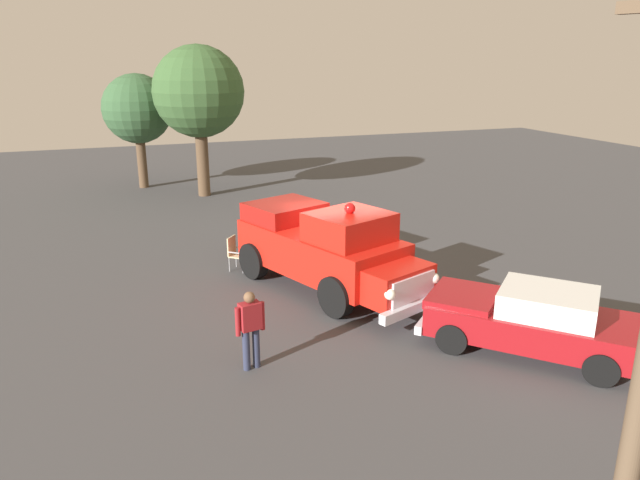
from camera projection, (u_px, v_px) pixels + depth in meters
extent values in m
plane|color=#424244|center=(338.00, 282.00, 16.70)|extent=(60.00, 60.00, 0.00)
cylinder|color=black|center=(392.00, 277.00, 15.57)|extent=(0.67, 1.09, 1.04)
cylinder|color=black|center=(336.00, 296.00, 14.32)|extent=(0.67, 1.09, 1.04)
cylinder|color=black|center=(307.00, 247.00, 18.10)|extent=(0.67, 1.09, 1.04)
cylinder|color=black|center=(254.00, 261.00, 16.85)|extent=(0.67, 1.09, 1.04)
cube|color=red|center=(320.00, 250.00, 16.05)|extent=(3.69, 5.33, 1.10)
cube|color=red|center=(398.00, 284.00, 14.03)|extent=(1.96, 1.46, 0.84)
cube|color=red|center=(350.00, 227.00, 14.95)|extent=(2.38, 2.26, 0.76)
cube|color=#B21914|center=(285.00, 213.00, 16.95)|extent=(2.43, 2.28, 0.60)
cube|color=silver|center=(413.00, 289.00, 13.71)|extent=(1.39, 0.62, 0.64)
cube|color=silver|center=(415.00, 307.00, 13.76)|extent=(2.17, 0.98, 0.24)
sphere|color=white|center=(434.00, 278.00, 14.17)|extent=(0.34, 0.34, 0.26)
sphere|color=white|center=(390.00, 294.00, 13.19)|extent=(0.34, 0.34, 0.26)
sphere|color=red|center=(350.00, 208.00, 14.81)|extent=(0.36, 0.36, 0.28)
cylinder|color=black|center=(452.00, 338.00, 12.59)|extent=(0.65, 0.67, 0.68)
cylinder|color=black|center=(470.00, 310.00, 13.99)|extent=(0.65, 0.67, 0.68)
cylinder|color=black|center=(601.00, 369.00, 11.34)|extent=(0.65, 0.67, 0.68)
cylinder|color=black|center=(604.00, 335.00, 12.74)|extent=(0.65, 0.67, 0.68)
cube|color=maroon|center=(530.00, 325.00, 12.58)|extent=(4.19, 4.30, 0.64)
cube|color=maroon|center=(464.00, 297.00, 13.10)|extent=(2.15, 2.14, 0.20)
cube|color=white|center=(548.00, 303.00, 12.29)|extent=(2.44, 2.45, 0.56)
cube|color=silver|center=(430.00, 315.00, 13.58)|extent=(1.50, 1.42, 0.20)
cylinder|color=#B7BABF|center=(305.00, 254.00, 18.37)|extent=(0.03, 0.03, 0.44)
cylinder|color=#B7BABF|center=(291.00, 254.00, 18.31)|extent=(0.03, 0.03, 0.44)
cylinder|color=#B7BABF|center=(303.00, 249.00, 18.79)|extent=(0.03, 0.03, 0.44)
cylinder|color=#B7BABF|center=(289.00, 250.00, 18.73)|extent=(0.03, 0.03, 0.44)
cube|color=#1959A5|center=(297.00, 245.00, 18.48)|extent=(0.57, 0.57, 0.04)
cube|color=#1959A5|center=(296.00, 234.00, 18.62)|extent=(0.48, 0.14, 0.56)
cube|color=#B7BABF|center=(304.00, 240.00, 18.47)|extent=(0.13, 0.44, 0.03)
cube|color=#B7BABF|center=(289.00, 240.00, 18.40)|extent=(0.13, 0.44, 0.03)
cylinder|color=#B7BABF|center=(249.00, 262.00, 17.68)|extent=(0.04, 0.04, 0.44)
cylinder|color=#B7BABF|center=(243.00, 266.00, 17.28)|extent=(0.04, 0.04, 0.44)
cylinder|color=#B7BABF|center=(236.00, 260.00, 17.82)|extent=(0.04, 0.04, 0.44)
cylinder|color=#B7BABF|center=(229.00, 265.00, 17.42)|extent=(0.04, 0.04, 0.44)
cube|color=beige|center=(239.00, 256.00, 17.48)|extent=(0.68, 0.68, 0.04)
cube|color=beige|center=(231.00, 246.00, 17.47)|extent=(0.34, 0.40, 0.56)
cube|color=#B7BABF|center=(243.00, 248.00, 17.65)|extent=(0.36, 0.31, 0.03)
cube|color=#B7BABF|center=(235.00, 253.00, 17.21)|extent=(0.36, 0.31, 0.03)
cylinder|color=#B7BABF|center=(267.00, 245.00, 19.19)|extent=(0.03, 0.03, 0.44)
cylinder|color=#B7BABF|center=(254.00, 247.00, 19.05)|extent=(0.03, 0.03, 0.44)
cylinder|color=#B7BABF|center=(264.00, 242.00, 19.59)|extent=(0.03, 0.03, 0.44)
cylinder|color=#B7BABF|center=(251.00, 243.00, 19.45)|extent=(0.03, 0.03, 0.44)
cube|color=#1959A5|center=(258.00, 237.00, 19.25)|extent=(0.49, 0.49, 0.04)
cube|color=#1959A5|center=(256.00, 227.00, 19.38)|extent=(0.48, 0.05, 0.56)
cube|color=#B7BABF|center=(265.00, 232.00, 19.28)|extent=(0.04, 0.44, 0.03)
cube|color=#B7BABF|center=(251.00, 233.00, 19.13)|extent=(0.04, 0.44, 0.03)
cylinder|color=#383842|center=(301.00, 254.00, 18.31)|extent=(0.15, 0.15, 0.45)
cylinder|color=#383842|center=(295.00, 255.00, 18.28)|extent=(0.15, 0.15, 0.45)
cube|color=#383842|center=(300.00, 244.00, 18.38)|extent=(0.24, 0.46, 0.13)
cube|color=#383842|center=(294.00, 244.00, 18.35)|extent=(0.24, 0.46, 0.13)
cube|color=maroon|center=(296.00, 233.00, 18.46)|extent=(0.44, 0.30, 0.54)
sphere|color=tan|center=(296.00, 222.00, 18.33)|extent=(0.26, 0.26, 0.22)
cylinder|color=#2D334C|center=(246.00, 350.00, 11.87)|extent=(0.18, 0.18, 0.88)
cylinder|color=#2D334C|center=(256.00, 347.00, 11.98)|extent=(0.18, 0.18, 0.88)
cube|color=maroon|center=(250.00, 316.00, 11.71)|extent=(0.46, 0.34, 0.56)
cylinder|color=maroon|center=(238.00, 322.00, 11.59)|extent=(0.12, 0.12, 0.60)
cylinder|color=maroon|center=(262.00, 316.00, 11.87)|extent=(0.12, 0.12, 0.60)
sphere|color=brown|center=(249.00, 297.00, 11.59)|extent=(0.27, 0.27, 0.23)
cylinder|color=brown|center=(203.00, 160.00, 26.70)|extent=(0.55, 0.55, 3.26)
sphere|color=#375B2F|center=(198.00, 91.00, 25.81)|extent=(4.01, 4.01, 4.01)
cylinder|color=brown|center=(142.00, 160.00, 28.49)|extent=(0.45, 0.45, 2.64)
sphere|color=#345935|center=(137.00, 109.00, 27.76)|extent=(3.25, 3.25, 3.25)
cube|color=orange|center=(305.00, 247.00, 19.68)|extent=(0.40, 0.40, 0.04)
cone|color=orange|center=(305.00, 238.00, 19.59)|extent=(0.32, 0.32, 0.60)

